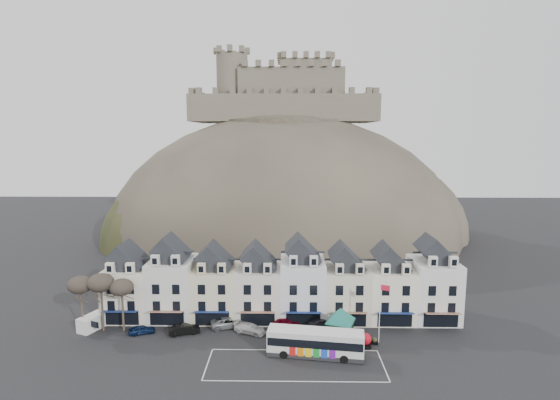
{
  "coord_description": "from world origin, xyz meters",
  "views": [
    {
      "loc": [
        0.92,
        -49.66,
        28.45
      ],
      "look_at": [
        -0.25,
        24.0,
        17.45
      ],
      "focal_mm": 28.0,
      "sensor_mm": 36.0,
      "label": 1
    }
  ],
  "objects_px": {
    "bus_shelter": "(340,315)",
    "car_maroon": "(286,322)",
    "red_buoy": "(365,340)",
    "car_navy": "(142,330)",
    "bus": "(315,342)",
    "flagpole": "(380,309)",
    "car_white": "(250,328)",
    "white_van": "(94,321)",
    "car_charcoal": "(322,323)",
    "car_black": "(184,329)",
    "car_silver": "(229,322)"
  },
  "relations": [
    {
      "from": "bus_shelter",
      "to": "car_white",
      "type": "height_order",
      "value": "bus_shelter"
    },
    {
      "from": "car_maroon",
      "to": "bus_shelter",
      "type": "bearing_deg",
      "value": -111.09
    },
    {
      "from": "bus",
      "to": "car_silver",
      "type": "bearing_deg",
      "value": 153.51
    },
    {
      "from": "red_buoy",
      "to": "car_navy",
      "type": "bearing_deg",
      "value": 173.6
    },
    {
      "from": "red_buoy",
      "to": "flagpole",
      "type": "xyz_separation_m",
      "value": [
        2.18,
        1.4,
        3.91
      ]
    },
    {
      "from": "bus_shelter",
      "to": "red_buoy",
      "type": "relative_size",
      "value": 3.47
    },
    {
      "from": "car_navy",
      "to": "white_van",
      "type": "bearing_deg",
      "value": 58.04
    },
    {
      "from": "bus",
      "to": "car_white",
      "type": "distance_m",
      "value": 11.19
    },
    {
      "from": "bus",
      "to": "red_buoy",
      "type": "relative_size",
      "value": 6.4
    },
    {
      "from": "car_white",
      "to": "car_silver",
      "type": "bearing_deg",
      "value": 81.34
    },
    {
      "from": "car_black",
      "to": "car_silver",
      "type": "distance_m",
      "value": 6.67
    },
    {
      "from": "bus",
      "to": "bus_shelter",
      "type": "relative_size",
      "value": 1.84
    },
    {
      "from": "car_black",
      "to": "car_white",
      "type": "distance_m",
      "value": 9.43
    },
    {
      "from": "white_van",
      "to": "car_black",
      "type": "xyz_separation_m",
      "value": [
        13.87,
        -1.67,
        -0.34
      ]
    },
    {
      "from": "bus",
      "to": "flagpole",
      "type": "height_order",
      "value": "flagpole"
    },
    {
      "from": "car_silver",
      "to": "car_maroon",
      "type": "height_order",
      "value": "car_silver"
    },
    {
      "from": "car_white",
      "to": "car_maroon",
      "type": "xyz_separation_m",
      "value": [
        5.2,
        1.99,
        0.06
      ]
    },
    {
      "from": "flagpole",
      "to": "car_navy",
      "type": "height_order",
      "value": "flagpole"
    },
    {
      "from": "car_silver",
      "to": "car_white",
      "type": "bearing_deg",
      "value": -138.17
    },
    {
      "from": "red_buoy",
      "to": "car_silver",
      "type": "height_order",
      "value": "red_buoy"
    },
    {
      "from": "car_white",
      "to": "car_navy",
      "type": "bearing_deg",
      "value": 114.86
    },
    {
      "from": "white_van",
      "to": "car_maroon",
      "type": "relative_size",
      "value": 1.16
    },
    {
      "from": "white_van",
      "to": "car_white",
      "type": "distance_m",
      "value": 23.32
    },
    {
      "from": "bus_shelter",
      "to": "car_silver",
      "type": "height_order",
      "value": "bus_shelter"
    },
    {
      "from": "car_navy",
      "to": "car_silver",
      "type": "bearing_deg",
      "value": -98.28
    },
    {
      "from": "car_charcoal",
      "to": "bus_shelter",
      "type": "bearing_deg",
      "value": -173.31
    },
    {
      "from": "bus",
      "to": "car_black",
      "type": "height_order",
      "value": "bus"
    },
    {
      "from": "bus",
      "to": "car_white",
      "type": "xyz_separation_m",
      "value": [
        -9.06,
        6.44,
        -1.24
      ]
    },
    {
      "from": "red_buoy",
      "to": "car_navy",
      "type": "xyz_separation_m",
      "value": [
        -31.59,
        3.54,
        -0.38
      ]
    },
    {
      "from": "car_charcoal",
      "to": "red_buoy",
      "type": "bearing_deg",
      "value": -161.87
    },
    {
      "from": "car_navy",
      "to": "car_white",
      "type": "distance_m",
      "value": 15.61
    },
    {
      "from": "car_navy",
      "to": "bus",
      "type": "bearing_deg",
      "value": -123.22
    },
    {
      "from": "white_van",
      "to": "car_navy",
      "type": "relative_size",
      "value": 1.38
    },
    {
      "from": "bus_shelter",
      "to": "flagpole",
      "type": "xyz_separation_m",
      "value": [
        5.33,
        -0.83,
        1.32
      ]
    },
    {
      "from": "bus",
      "to": "red_buoy",
      "type": "bearing_deg",
      "value": 26.96
    },
    {
      "from": "bus",
      "to": "bus_shelter",
      "type": "distance_m",
      "value": 6.2
    },
    {
      "from": "red_buoy",
      "to": "car_charcoal",
      "type": "xyz_separation_m",
      "value": [
        -5.36,
        6.04,
        -0.33
      ]
    },
    {
      "from": "car_maroon",
      "to": "car_silver",
      "type": "bearing_deg",
      "value": 95.4
    },
    {
      "from": "white_van",
      "to": "car_black",
      "type": "relative_size",
      "value": 1.15
    },
    {
      "from": "car_black",
      "to": "car_maroon",
      "type": "height_order",
      "value": "car_maroon"
    },
    {
      "from": "car_navy",
      "to": "car_black",
      "type": "distance_m",
      "value": 6.19
    },
    {
      "from": "car_navy",
      "to": "car_maroon",
      "type": "bearing_deg",
      "value": -102.85
    },
    {
      "from": "bus",
      "to": "white_van",
      "type": "relative_size",
      "value": 2.48
    },
    {
      "from": "car_maroon",
      "to": "car_navy",
      "type": "bearing_deg",
      "value": 102.25
    },
    {
      "from": "bus_shelter",
      "to": "flagpole",
      "type": "height_order",
      "value": "flagpole"
    },
    {
      "from": "flagpole",
      "to": "white_van",
      "type": "distance_m",
      "value": 41.81
    },
    {
      "from": "car_navy",
      "to": "car_charcoal",
      "type": "bearing_deg",
      "value": -104.25
    },
    {
      "from": "bus_shelter",
      "to": "car_charcoal",
      "type": "bearing_deg",
      "value": 140.13
    },
    {
      "from": "flagpole",
      "to": "car_navy",
      "type": "bearing_deg",
      "value": 176.37
    },
    {
      "from": "bus_shelter",
      "to": "car_maroon",
      "type": "xyz_separation_m",
      "value": [
        -7.64,
        3.81,
        -2.85
      ]
    }
  ]
}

